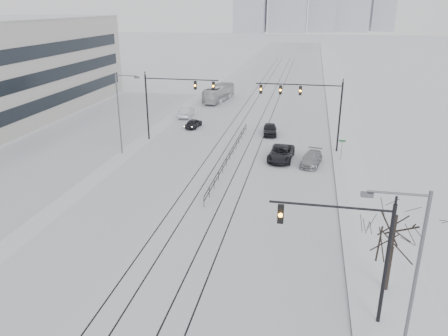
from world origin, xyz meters
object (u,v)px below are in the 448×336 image
sedan_nb_far (270,129)px  sedan_sb_inner (194,123)px  sedan_sb_outer (186,112)px  sedan_nb_right (311,159)px  traffic_mast_near (355,245)px  box_truck (219,93)px  bare_tree (395,223)px  sedan_nb_front (281,153)px

sedan_nb_far → sedan_sb_inner: bearing=166.1°
sedan_sb_outer → sedan_nb_right: sedan_sb_outer is taller
traffic_mast_near → box_truck: size_ratio=0.71×
sedan_sb_outer → sedan_sb_inner: bearing=111.5°
sedan_sb_outer → sedan_nb_right: 25.73m
traffic_mast_near → bare_tree: 3.85m
sedan_sb_inner → sedan_nb_front: sedan_nb_front is taller
sedan_nb_far → sedan_sb_outer: bearing=145.5°
sedan_sb_inner → sedan_nb_front: 16.88m
sedan_nb_front → sedan_sb_outer: bearing=136.6°
sedan_sb_inner → sedan_nb_far: size_ratio=0.87×
sedan_sb_outer → sedan_nb_far: size_ratio=1.12×
traffic_mast_near → sedan_nb_right: (-2.11, 24.28, -3.91)m
bare_tree → sedan_nb_far: size_ratio=1.44×
bare_tree → sedan_nb_front: bare_tree is taller
bare_tree → sedan_nb_far: 33.47m
sedan_nb_right → box_truck: box_truck is taller
traffic_mast_near → sedan_sb_outer: (-20.78, 41.98, -3.78)m
sedan_sb_outer → box_truck: size_ratio=0.48×
sedan_sb_outer → box_truck: bearing=-104.6°
sedan_sb_inner → sedan_sb_outer: size_ratio=0.78×
sedan_sb_outer → sedan_nb_far: sedan_sb_outer is taller
traffic_mast_near → sedan_nb_far: (-7.48, 34.76, -3.84)m
traffic_mast_near → sedan_sb_inner: bearing=116.6°
sedan_sb_inner → traffic_mast_near: bearing=122.0°
bare_tree → sedan_sb_outer: (-23.19, 38.98, -3.71)m
traffic_mast_near → sedan_nb_front: bearing=102.0°
bare_tree → sedan_nb_front: (-7.77, 22.19, -3.74)m
sedan_sb_outer → sedan_nb_far: 15.13m
bare_tree → sedan_nb_front: size_ratio=1.13×
sedan_nb_far → sedan_nb_front: bearing=-83.5°
bare_tree → box_truck: 55.33m
traffic_mast_near → bare_tree: (2.41, 3.00, -0.07)m
sedan_nb_front → sedan_nb_far: (-2.12, 9.56, -0.03)m
bare_tree → sedan_sb_outer: size_ratio=1.29×
sedan_nb_front → sedan_nb_far: 9.80m
sedan_nb_far → sedan_nb_right: bearing=-68.8°
sedan_nb_front → bare_tree: bearing=-66.6°
sedan_nb_right → sedan_nb_far: bearing=127.4°
sedan_nb_front → box_truck: bearing=118.2°
traffic_mast_near → sedan_sb_outer: bearing=116.3°
sedan_nb_front → box_truck: size_ratio=0.55×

